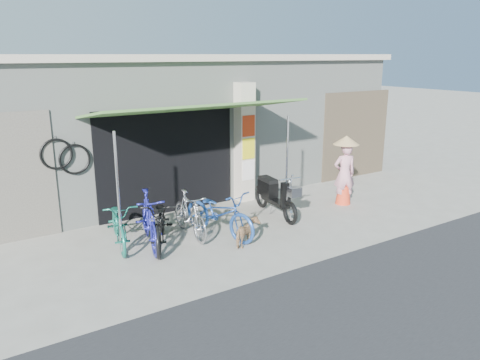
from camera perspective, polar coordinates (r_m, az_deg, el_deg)
ground at (r=9.87m, az=4.16°, el=-6.72°), size 80.00×80.00×0.00m
road_strip at (r=7.21m, az=27.23°, el=-17.21°), size 80.00×6.00×0.01m
bicycle_shop at (r=13.69m, az=-8.70°, el=7.24°), size 12.30×5.30×3.66m
shop_pillar at (r=11.86m, az=0.47°, el=4.57°), size 0.42×0.44×3.00m
awning at (r=10.12m, az=-5.34°, el=8.52°), size 4.60×1.88×2.72m
neighbour_right at (r=14.65m, az=13.91°, el=5.37°), size 2.60×0.06×2.60m
bike_teal at (r=9.48m, az=-14.55°, el=-5.07°), size 0.99×1.89×0.95m
bike_blue at (r=9.28m, az=-11.02°, el=-4.82°), size 0.94×1.88×1.09m
bike_black at (r=9.30m, az=-9.62°, el=-5.08°), size 1.41×1.96×0.98m
bike_silver at (r=9.71m, az=-6.16°, el=-4.17°), size 0.54×1.60×0.95m
bike_navy at (r=9.64m, az=-2.54°, el=-4.06°), size 1.16×2.01×1.00m
street_dog at (r=9.23m, az=0.88°, el=-6.45°), size 0.70×0.57×0.54m
moped at (r=10.92m, az=4.20°, el=-1.87°), size 0.56×1.87×1.06m
nun at (r=11.92m, az=12.63°, el=1.14°), size 0.66×0.64×1.74m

